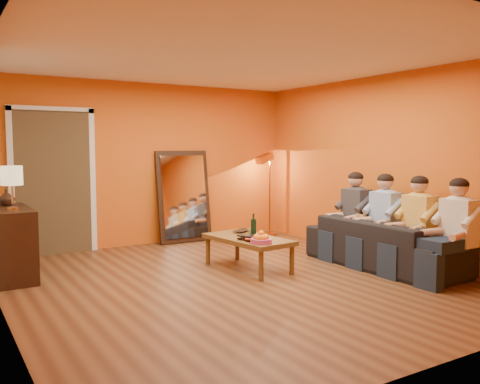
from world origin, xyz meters
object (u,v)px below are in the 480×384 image
person_far_right (356,215)px  wine_bottle (254,225)px  mirror_frame (184,196)px  table_lamp (12,188)px  sofa (384,243)px  floor_lamp (270,195)px  dog (368,238)px  person_mid_right (385,220)px  laptop (246,231)px  tumbler (251,232)px  person_far_left (459,231)px  coffee_table (248,253)px  person_mid_left (419,225)px  sideboard (11,243)px  vase (6,198)px

person_far_right → wine_bottle: (-1.66, 0.13, -0.03)m
mirror_frame → person_far_right: mirror_frame is taller
table_lamp → sofa: 4.62m
floor_lamp → person_far_right: size_ratio=1.18×
table_lamp → person_far_right: bearing=-13.1°
sofa → wine_bottle: wine_bottle is taller
dog → person_mid_right: (0.17, -0.15, 0.26)m
floor_lamp → laptop: floor_lamp is taller
tumbler → laptop: 0.24m
person_far_right → mirror_frame: bearing=123.4°
dog → person_far_left: bearing=-78.4°
mirror_frame → table_lamp: size_ratio=2.98×
dog → person_far_right: 0.51m
table_lamp → floor_lamp: bearing=14.2°
coffee_table → laptop: (0.18, 0.35, 0.22)m
wine_bottle → tumbler: 0.22m
dog → person_mid_left: size_ratio=0.57×
mirror_frame → sideboard: bearing=-158.8°
dog → person_mid_right: 0.34m
person_mid_right → laptop: bearing=144.7°
person_mid_right → person_mid_left: bearing=-90.0°
mirror_frame → laptop: size_ratio=4.34×
person_mid_left → person_mid_right: (0.00, 0.55, 0.00)m
mirror_frame → person_far_right: 2.87m
mirror_frame → vase: mirror_frame is taller
sofa → laptop: 1.83m
coffee_table → laptop: 0.45m
coffee_table → floor_lamp: 2.61m
coffee_table → vase: bearing=145.9°
sofa → person_mid_right: bearing=-52.4°
tumbler → laptop: bearing=75.4°
sofa → person_far_left: 1.05m
person_mid_left → tumbler: person_mid_left is taller
coffee_table → person_far_right: person_far_right is taller
floor_lamp → vase: bearing=-176.3°
sideboard → person_far_right: bearing=-16.7°
table_lamp → laptop: (2.84, -0.48, -0.67)m
mirror_frame → sofa: mirror_frame is taller
mirror_frame → person_far_left: mirror_frame is taller
floor_lamp → dog: 2.55m
sideboard → person_mid_left: person_mid_left is taller
person_far_left → person_far_right: bearing=90.0°
mirror_frame → sideboard: 3.01m
person_far_left → laptop: person_far_left is taller
person_far_right → table_lamp: bearing=166.9°
person_far_right → person_mid_left: bearing=-90.0°
sideboard → laptop: bearing=-15.4°
dog → tumbler: bearing=157.7°
person_mid_right → person_far_left: bearing=-90.0°
mirror_frame → person_far_left: 4.34m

